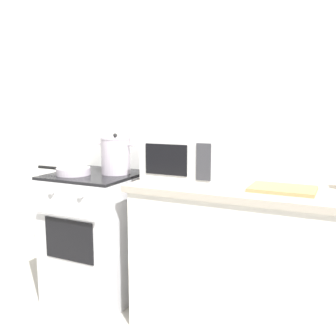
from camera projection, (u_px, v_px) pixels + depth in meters
The scene contains 8 objects.
back_wall at pixel (199, 127), 2.69m from camera, with size 4.40×0.10×2.50m, color silver.
lower_cabinet_right at pixel (270, 267), 2.25m from camera, with size 1.64×0.56×0.88m, color white.
countertop_right at pixel (274, 192), 2.18m from camera, with size 1.70×0.60×0.04m, color #ADA393.
stove at pixel (97, 235), 2.76m from camera, with size 0.60×0.64×0.92m.
stock_pot at pixel (116, 156), 2.66m from camera, with size 0.29×0.21×0.29m.
frying_pan at pixel (73, 171), 2.64m from camera, with size 0.44×0.24×0.05m.
microwave at pixel (186, 157), 2.45m from camera, with size 0.50×0.37×0.30m.
cutting_board at pixel (282, 189), 2.13m from camera, with size 0.36×0.26×0.02m, color tan.
Camera 1 is at (1.27, -1.56, 1.38)m, focal length 40.25 mm.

